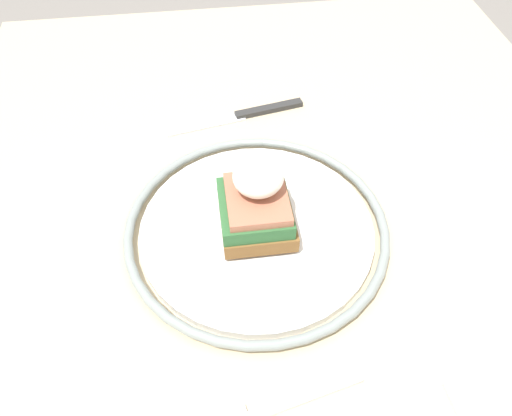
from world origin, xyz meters
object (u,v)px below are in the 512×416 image
(plate, at_px, (256,225))
(knife, at_px, (247,114))
(fork, at_px, (277,408))
(sandwich, at_px, (256,199))

(plate, relative_size, knife, 1.49)
(plate, relative_size, fork, 2.01)
(plate, bearing_deg, sandwich, -12.20)
(knife, bearing_deg, fork, 176.65)
(plate, bearing_deg, knife, -4.18)
(sandwich, height_order, fork, sandwich)
(plate, height_order, knife, plate)
(sandwich, xyz_separation_m, knife, (0.19, -0.01, -0.04))
(plate, bearing_deg, fork, 177.50)
(plate, distance_m, fork, 0.19)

